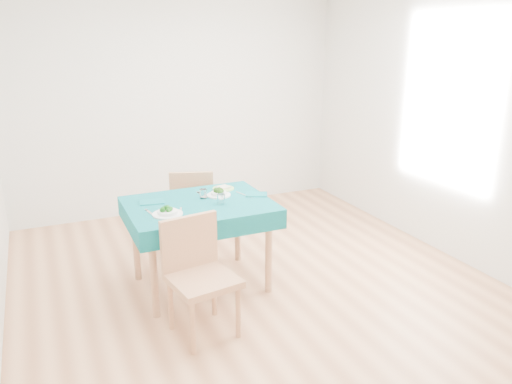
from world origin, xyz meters
name	(u,v)px	position (x,y,z in m)	size (l,w,h in m)	color
room_shell	(256,132)	(0.00, 0.00, 1.35)	(4.02, 4.52, 2.73)	#A86D46
table	(200,245)	(-0.44, 0.19, 0.38)	(1.17, 0.89, 0.76)	#08565B
chair_near	(202,264)	(-0.65, -0.52, 0.55)	(0.44, 0.48, 1.10)	#AA754F
chair_far	(193,199)	(-0.24, 1.00, 0.52)	(0.41, 0.45, 1.03)	#AA754F
bowl_near	(167,210)	(-0.75, 0.01, 0.79)	(0.24, 0.24, 0.07)	white
bowl_far	(219,192)	(-0.22, 0.30, 0.79)	(0.21, 0.21, 0.06)	white
fork_near	(150,213)	(-0.86, 0.11, 0.76)	(0.02, 0.16, 0.00)	silver
knife_near	(181,211)	(-0.63, 0.05, 0.76)	(0.01, 0.19, 0.00)	silver
fork_far	(202,195)	(-0.35, 0.38, 0.76)	(0.02, 0.17, 0.00)	silver
knife_far	(244,195)	(-0.01, 0.23, 0.76)	(0.02, 0.22, 0.00)	silver
napkin_near	(152,202)	(-0.79, 0.35, 0.76)	(0.20, 0.14, 0.01)	#0C6065
napkin_far	(256,194)	(0.09, 0.19, 0.76)	(0.19, 0.13, 0.01)	#0C6065
tumbler_center	(203,194)	(-0.36, 0.29, 0.80)	(0.06, 0.06, 0.08)	white
tumbler_side	(221,199)	(-0.28, 0.08, 0.80)	(0.07, 0.07, 0.09)	white
side_plate	(223,188)	(-0.11, 0.47, 0.76)	(0.19, 0.19, 0.01)	#9DD668
bread_slice	(223,187)	(-0.11, 0.47, 0.78)	(0.10, 0.10, 0.01)	beige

